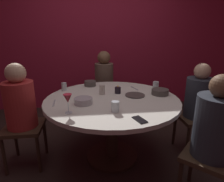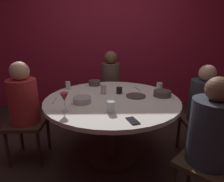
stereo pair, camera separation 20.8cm
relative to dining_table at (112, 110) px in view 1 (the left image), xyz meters
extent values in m
plane|color=#2D231E|center=(0.00, 0.00, -0.61)|extent=(8.00, 8.00, 0.00)
cube|color=maroon|center=(0.00, 1.78, 0.69)|extent=(6.00, 0.10, 2.60)
cylinder|color=silver|center=(0.00, 0.00, 0.12)|extent=(1.46, 1.46, 0.04)
cylinder|color=#332319|center=(0.00, 0.00, -0.26)|extent=(0.14, 0.14, 0.71)
cylinder|color=#2D2116|center=(0.00, 0.00, -0.59)|extent=(0.60, 0.60, 0.03)
cube|color=#3F2D1E|center=(-0.96, 0.00, -0.16)|extent=(0.40, 0.40, 0.04)
cylinder|color=#B22D2D|center=(-0.96, 0.00, 0.11)|extent=(0.31, 0.31, 0.49)
sphere|color=tan|center=(-0.96, 0.00, 0.44)|extent=(0.20, 0.20, 0.20)
cylinder|color=#332319|center=(-1.13, -0.17, -0.39)|extent=(0.04, 0.04, 0.43)
cylinder|color=#332319|center=(-0.79, -0.17, -0.39)|extent=(0.04, 0.04, 0.43)
cylinder|color=#332319|center=(-1.13, 0.17, -0.39)|extent=(0.04, 0.04, 0.43)
cylinder|color=#332319|center=(-0.79, 0.17, -0.39)|extent=(0.04, 0.04, 0.43)
cube|color=#3F2D1E|center=(0.00, 1.02, -0.16)|extent=(0.40, 0.40, 0.04)
cylinder|color=brown|center=(0.00, 1.02, 0.11)|extent=(0.29, 0.29, 0.50)
sphere|color=brown|center=(0.00, 1.02, 0.45)|extent=(0.20, 0.20, 0.20)
cylinder|color=#332319|center=(-0.17, 1.19, -0.39)|extent=(0.04, 0.04, 0.43)
cylinder|color=#332319|center=(-0.17, 0.85, -0.39)|extent=(0.04, 0.04, 0.43)
cylinder|color=#332319|center=(0.17, 1.19, -0.39)|extent=(0.04, 0.04, 0.43)
cylinder|color=#332319|center=(0.17, 0.85, -0.39)|extent=(0.04, 0.04, 0.43)
cube|color=#3F2D1E|center=(1.02, 0.00, -0.16)|extent=(0.40, 0.40, 0.04)
cylinder|color=#2D333D|center=(1.02, 0.00, 0.10)|extent=(0.31, 0.31, 0.47)
sphere|color=tan|center=(1.02, 0.00, 0.41)|extent=(0.18, 0.18, 0.18)
cylinder|color=#332319|center=(1.19, 0.17, -0.39)|extent=(0.04, 0.04, 0.43)
cylinder|color=#332319|center=(0.85, 0.17, -0.39)|extent=(0.04, 0.04, 0.43)
cylinder|color=#332319|center=(1.19, -0.17, -0.39)|extent=(0.04, 0.04, 0.43)
cylinder|color=#332319|center=(0.85, -0.17, -0.39)|extent=(0.04, 0.04, 0.43)
cube|color=#3F2D1E|center=(0.72, -0.72, -0.16)|extent=(0.57, 0.57, 0.04)
cylinder|color=#2D333D|center=(0.72, -0.72, 0.11)|extent=(0.45, 0.45, 0.50)
sphere|color=brown|center=(0.72, -0.72, 0.45)|extent=(0.18, 0.18, 0.18)
cylinder|color=#332319|center=(0.72, -0.48, -0.39)|extent=(0.04, 0.04, 0.43)
cylinder|color=black|center=(0.09, 0.16, 0.17)|extent=(0.07, 0.07, 0.07)
sphere|color=#F9D159|center=(0.09, 0.16, 0.22)|extent=(0.02, 0.02, 0.02)
cylinder|color=silver|center=(-0.43, -0.36, 0.14)|extent=(0.06, 0.06, 0.01)
cylinder|color=silver|center=(-0.43, -0.36, 0.19)|extent=(0.01, 0.01, 0.09)
cone|color=maroon|center=(-0.43, -0.36, 0.27)|extent=(0.08, 0.08, 0.08)
cylinder|color=#4C4742|center=(0.27, 0.05, 0.14)|extent=(0.22, 0.22, 0.01)
cube|color=black|center=(0.16, -0.58, 0.14)|extent=(0.11, 0.16, 0.01)
cylinder|color=#B7B7BC|center=(-0.31, -0.14, 0.17)|extent=(0.18, 0.18, 0.06)
cylinder|color=#4C4742|center=(-0.23, 0.53, 0.17)|extent=(0.15, 0.15, 0.07)
cylinder|color=#4C4742|center=(0.56, 0.06, 0.17)|extent=(0.19, 0.19, 0.06)
cylinder|color=silver|center=(0.59, 0.29, 0.18)|extent=(0.07, 0.07, 0.09)
cylinder|color=silver|center=(-0.02, -0.38, 0.19)|extent=(0.07, 0.07, 0.10)
cylinder|color=beige|center=(-0.10, 0.15, 0.19)|extent=(0.07, 0.07, 0.11)
cylinder|color=silver|center=(-0.55, 0.36, 0.19)|extent=(0.06, 0.06, 0.10)
cube|color=#B7B7BC|center=(0.33, 0.33, 0.14)|extent=(0.06, 0.18, 0.01)
cube|color=#B7B7BC|center=(-0.60, -0.09, 0.14)|extent=(0.03, 0.18, 0.01)
camera|label=1|loc=(-0.25, -1.97, 0.82)|focal=30.86mm
camera|label=2|loc=(-0.04, -1.99, 0.82)|focal=30.86mm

